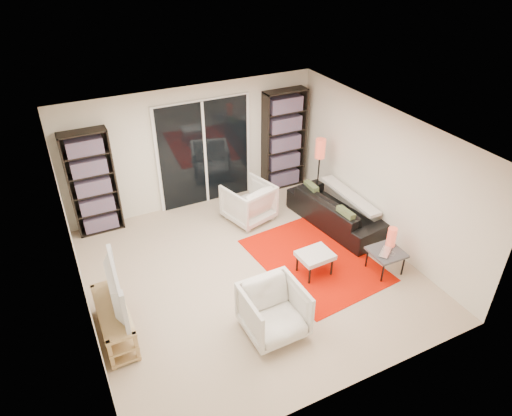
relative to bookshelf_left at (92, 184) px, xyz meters
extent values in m
plane|color=beige|center=(1.95, -2.33, -0.98)|extent=(5.00, 5.00, 0.00)
cube|color=silver|center=(1.95, 0.17, 0.22)|extent=(5.00, 0.02, 2.40)
cube|color=silver|center=(1.95, -4.83, 0.22)|extent=(5.00, 0.02, 2.40)
cube|color=silver|center=(-0.55, -2.33, 0.22)|extent=(0.02, 5.00, 2.40)
cube|color=silver|center=(4.45, -2.33, 0.22)|extent=(0.02, 5.00, 2.40)
cube|color=white|center=(1.95, -2.33, 1.42)|extent=(5.00, 5.00, 0.02)
cube|color=white|center=(2.15, 0.14, 0.07)|extent=(1.92, 0.06, 2.16)
cube|color=black|center=(2.15, 0.10, 0.07)|extent=(1.80, 0.02, 2.10)
cube|color=white|center=(2.15, 0.09, 0.07)|extent=(0.05, 0.02, 2.10)
cube|color=black|center=(0.00, 0.01, 0.00)|extent=(0.80, 0.30, 1.95)
cube|color=brown|center=(0.00, -0.01, 0.00)|extent=(0.70, 0.22, 1.85)
cube|color=black|center=(3.85, 0.01, 0.07)|extent=(0.90, 0.30, 2.10)
cube|color=brown|center=(3.85, -0.01, 0.07)|extent=(0.80, 0.22, 2.00)
cube|color=tan|center=(-0.29, -2.72, -0.50)|extent=(0.39, 1.20, 0.04)
cube|color=tan|center=(-0.29, -2.72, -0.73)|extent=(0.39, 1.20, 0.03)
cube|color=tan|center=(-0.29, -2.72, -0.92)|extent=(0.39, 1.20, 0.04)
cube|color=tan|center=(-0.45, -3.28, -0.73)|extent=(0.05, 0.05, 0.50)
cube|color=tan|center=(-0.45, -2.16, -0.73)|extent=(0.05, 0.05, 0.50)
cube|color=tan|center=(-0.13, -3.28, -0.73)|extent=(0.05, 0.05, 0.50)
cube|color=tan|center=(-0.13, -2.16, -0.73)|extent=(0.05, 0.05, 0.50)
imported|color=black|center=(-0.27, -2.72, -0.15)|extent=(0.21, 1.12, 0.64)
cube|color=red|center=(3.06, -2.53, -0.97)|extent=(1.90, 2.44, 0.01)
imported|color=black|center=(4.00, -1.78, -0.68)|extent=(1.07, 2.11, 0.59)
imported|color=silver|center=(2.61, -0.89, -0.60)|extent=(0.99, 1.01, 0.75)
imported|color=silver|center=(1.69, -3.61, -0.60)|extent=(0.81, 0.84, 0.75)
cube|color=silver|center=(2.87, -2.81, -0.62)|extent=(0.56, 0.47, 0.08)
cylinder|color=black|center=(2.66, -3.00, -0.82)|extent=(0.04, 0.04, 0.32)
cylinder|color=black|center=(2.64, -2.65, -0.82)|extent=(0.04, 0.04, 0.32)
cylinder|color=black|center=(3.09, -2.98, -0.82)|extent=(0.04, 0.04, 0.32)
cylinder|color=black|center=(3.08, -2.63, -0.82)|extent=(0.04, 0.04, 0.32)
cube|color=#404044|center=(3.92, -3.27, -0.60)|extent=(0.52, 0.52, 0.04)
cylinder|color=black|center=(3.72, -3.47, -0.79)|extent=(0.03, 0.03, 0.38)
cylinder|color=black|center=(3.72, -3.06, -0.79)|extent=(0.03, 0.03, 0.38)
cylinder|color=black|center=(4.12, -3.48, -0.79)|extent=(0.03, 0.03, 0.38)
cylinder|color=black|center=(4.13, -3.07, -0.79)|extent=(0.03, 0.03, 0.38)
imported|color=silver|center=(3.90, -3.33, -0.56)|extent=(0.39, 0.36, 0.03)
cylinder|color=#D34A2F|center=(4.08, -3.17, -0.41)|extent=(0.15, 0.15, 0.33)
cylinder|color=black|center=(4.08, -0.98, -0.96)|extent=(0.21, 0.21, 0.03)
cylinder|color=black|center=(4.08, -0.98, -0.45)|extent=(0.03, 0.03, 1.06)
cylinder|color=#D34A2F|center=(4.08, -0.98, 0.24)|extent=(0.19, 0.19, 0.38)
camera|label=1|loc=(-0.53, -7.55, 3.89)|focal=32.00mm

